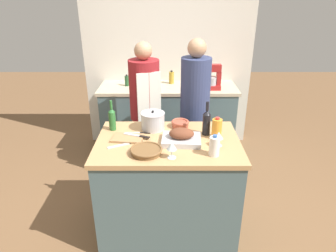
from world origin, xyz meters
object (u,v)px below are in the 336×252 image
condiment_bottle_extra (171,78)px  juice_jug (217,129)px  condiment_bottle_short (143,83)px  mixing_bowl (180,123)px  wine_bottle_green (207,122)px  roasting_pan (181,137)px  wine_bottle_dark (112,119)px  stock_pot (153,121)px  stand_mixer (213,79)px  knife_chef (126,144)px  wicker_basket (146,151)px  person_cook_aproned (145,108)px  knife_bread (138,133)px  person_cook_guest (195,108)px  wine_glass_right (219,136)px  cutting_board (128,138)px  wine_glass_left (172,147)px  condiment_bottle_tall (127,81)px  milk_jug (214,146)px  knife_paring (138,136)px

condiment_bottle_extra → juice_jug: bearing=-77.0°
juice_jug → condiment_bottle_short: juice_jug is taller
mixing_bowl → juice_jug: 0.38m
wine_bottle_green → condiment_bottle_extra: size_ratio=1.74×
roasting_pan → wine_bottle_dark: wine_bottle_dark is taller
stock_pot → stand_mixer: bearing=58.6°
wine_bottle_dark → knife_chef: size_ratio=1.00×
wicker_basket → person_cook_aproned: (-0.08, 1.07, -0.05)m
condiment_bottle_extra → wicker_basket: bearing=-96.6°
knife_bread → person_cook_guest: person_cook_guest is taller
roasting_pan → person_cook_guest: size_ratio=0.20×
knife_chef → person_cook_aproned: (0.09, 0.92, -0.03)m
stock_pot → wine_bottle_green: (0.47, -0.11, 0.04)m
knife_chef → juice_jug: bearing=8.9°
roasting_pan → person_cook_aproned: person_cook_aproned is taller
wine_glass_right → condiment_bottle_extra: bearing=101.7°
stand_mixer → condiment_bottle_extra: bearing=154.0°
roasting_pan → person_cook_guest: 0.82m
wine_bottle_dark → condiment_bottle_short: bearing=81.6°
cutting_board → stock_pot: stock_pot is taller
wine_glass_right → knife_chef: (-0.75, 0.02, -0.09)m
wine_bottle_dark → stand_mixer: stand_mixer is taller
wine_glass_right → wine_glass_left: bearing=-152.9°
stock_pot → wine_bottle_green: wine_bottle_green is taller
stock_pot → knife_chef: bearing=-124.3°
knife_chef → person_cook_aproned: size_ratio=0.17×
mixing_bowl → condiment_bottle_tall: (-0.65, 1.26, 0.05)m
milk_jug → wine_glass_right: 0.16m
person_cook_aproned → stand_mixer: bearing=11.8°
roasting_pan → wicker_basket: (-0.28, -0.19, -0.02)m
condiment_bottle_tall → condiment_bottle_short: condiment_bottle_short is taller
milk_jug → person_cook_guest: bearing=93.6°
roasting_pan → mixing_bowl: (0.00, 0.31, -0.01)m
wine_glass_left → knife_paring: bearing=130.6°
cutting_board → stand_mixer: size_ratio=0.88×
stock_pot → wine_glass_left: bearing=-72.5°
wine_glass_left → condiment_bottle_tall: bearing=107.2°
knife_bread → person_cook_aproned: bearing=88.7°
wicker_basket → stand_mixer: bearing=65.4°
mixing_bowl → person_cook_aproned: bearing=122.7°
cutting_board → wine_glass_left: (0.37, -0.31, 0.09)m
mixing_bowl → wine_glass_left: size_ratio=1.26×
knife_bread → milk_jug: bearing=-31.8°
roasting_pan → wine_glass_right: size_ratio=2.71×
knife_chef → condiment_bottle_extra: (0.39, 1.72, 0.09)m
wine_bottle_dark → knife_chef: wine_bottle_dark is taller
mixing_bowl → knife_paring: (-0.37, -0.23, -0.01)m
milk_jug → wine_bottle_green: size_ratio=0.57×
cutting_board → stock_pot: size_ratio=1.29×
wine_bottle_dark → wine_glass_left: 0.73m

